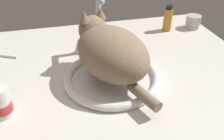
{
  "coord_description": "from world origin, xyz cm",
  "views": [
    {
      "loc": [
        -12.69,
        -69.39,
        50.15
      ],
      "look_at": [
        2.47,
        -7.52,
        7.0
      ],
      "focal_mm": 38.15,
      "sensor_mm": 36.0,
      "label": 1
    }
  ],
  "objects_px": {
    "sink_basin": "(112,77)",
    "metal_jar": "(193,22)",
    "pill_bottle": "(1,103)",
    "faucet": "(99,32)",
    "cat": "(109,50)",
    "amber_bottle": "(168,19)"
  },
  "relations": [
    {
      "from": "sink_basin",
      "to": "faucet",
      "type": "height_order",
      "value": "faucet"
    },
    {
      "from": "faucet",
      "to": "pill_bottle",
      "type": "xyz_separation_m",
      "value": [
        -0.33,
        -0.29,
        -0.04
      ]
    },
    {
      "from": "cat",
      "to": "pill_bottle",
      "type": "bearing_deg",
      "value": -162.42
    },
    {
      "from": "pill_bottle",
      "to": "faucet",
      "type": "bearing_deg",
      "value": 41.33
    },
    {
      "from": "sink_basin",
      "to": "amber_bottle",
      "type": "height_order",
      "value": "amber_bottle"
    },
    {
      "from": "faucet",
      "to": "pill_bottle",
      "type": "relative_size",
      "value": 2.52
    },
    {
      "from": "sink_basin",
      "to": "metal_jar",
      "type": "height_order",
      "value": "metal_jar"
    },
    {
      "from": "faucet",
      "to": "sink_basin",
      "type": "bearing_deg",
      "value": -90.0
    },
    {
      "from": "faucet",
      "to": "amber_bottle",
      "type": "xyz_separation_m",
      "value": [
        0.34,
        0.12,
        -0.03
      ]
    },
    {
      "from": "amber_bottle",
      "to": "pill_bottle",
      "type": "height_order",
      "value": "amber_bottle"
    },
    {
      "from": "sink_basin",
      "to": "faucet",
      "type": "relative_size",
      "value": 1.39
    },
    {
      "from": "amber_bottle",
      "to": "metal_jar",
      "type": "bearing_deg",
      "value": -1.65
    },
    {
      "from": "faucet",
      "to": "cat",
      "type": "distance_m",
      "value": 0.19
    },
    {
      "from": "faucet",
      "to": "amber_bottle",
      "type": "height_order",
      "value": "faucet"
    },
    {
      "from": "sink_basin",
      "to": "pill_bottle",
      "type": "xyz_separation_m",
      "value": [
        -0.33,
        -0.09,
        0.03
      ]
    },
    {
      "from": "metal_jar",
      "to": "pill_bottle",
      "type": "bearing_deg",
      "value": -153.25
    },
    {
      "from": "sink_basin",
      "to": "faucet",
      "type": "bearing_deg",
      "value": 90.0
    },
    {
      "from": "amber_bottle",
      "to": "metal_jar",
      "type": "xyz_separation_m",
      "value": [
        0.13,
        -0.0,
        -0.03
      ]
    },
    {
      "from": "amber_bottle",
      "to": "pill_bottle",
      "type": "relative_size",
      "value": 1.32
    },
    {
      "from": "cat",
      "to": "sink_basin",
      "type": "bearing_deg",
      "value": -69.7
    },
    {
      "from": "faucet",
      "to": "amber_bottle",
      "type": "bearing_deg",
      "value": 19.2
    },
    {
      "from": "sink_basin",
      "to": "metal_jar",
      "type": "bearing_deg",
      "value": 33.89
    }
  ]
}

